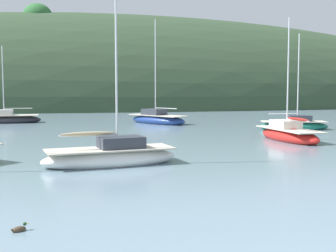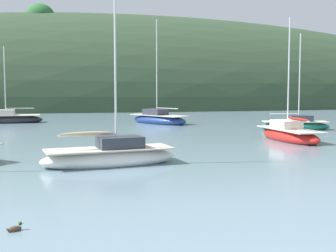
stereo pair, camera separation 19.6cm
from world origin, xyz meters
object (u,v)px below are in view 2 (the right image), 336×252
Objects in this scene: sailboat_orange_cutter at (110,156)px; duck_trailing at (15,229)px; sailboat_navy_dinghy at (296,125)px; sailboat_blue_center at (289,134)px; sailboat_red_portside at (9,119)px; sailboat_cream_ketch at (159,119)px.

sailboat_orange_cutter is 22.12× the size of duck_trailing.
sailboat_navy_dinghy is at bearing 41.12° from sailboat_orange_cutter.
sailboat_blue_center is 26.96m from sailboat_red_portside.
duck_trailing is (-18.70, -22.68, -0.30)m from sailboat_navy_dinghy.
sailboat_blue_center reaches higher than duck_trailing.
sailboat_navy_dinghy is at bearing -40.20° from sailboat_cream_ketch.
sailboat_blue_center is 1.08× the size of sailboat_red_portside.
sailboat_red_portside is at bearing 166.01° from sailboat_cream_ketch.
duck_trailing is at bearing -81.96° from sailboat_red_portside.
sailboat_red_portside is at bearing 136.91° from sailboat_blue_center.
duck_trailing is (-14.84, -15.89, -0.33)m from sailboat_blue_center.
sailboat_orange_cutter is (-11.92, -6.98, -0.00)m from sailboat_blue_center.
sailboat_navy_dinghy is 20.94m from sailboat_orange_cutter.
sailboat_blue_center is 0.90× the size of sailboat_orange_cutter.
sailboat_navy_dinghy reaches higher than duck_trailing.
sailboat_red_portside is 18.44× the size of duck_trailing.
sailboat_red_portside is at bearing 107.00° from sailboat_orange_cutter.
duck_trailing is (-2.92, -8.91, -0.33)m from sailboat_orange_cutter.
sailboat_blue_center is at bearing 30.36° from sailboat_orange_cutter.
sailboat_blue_center is at bearing -43.09° from sailboat_red_portside.
sailboat_red_portside is (-13.87, 3.45, -0.03)m from sailboat_cream_ketch.
sailboat_orange_cutter is at bearing -73.00° from sailboat_red_portside.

